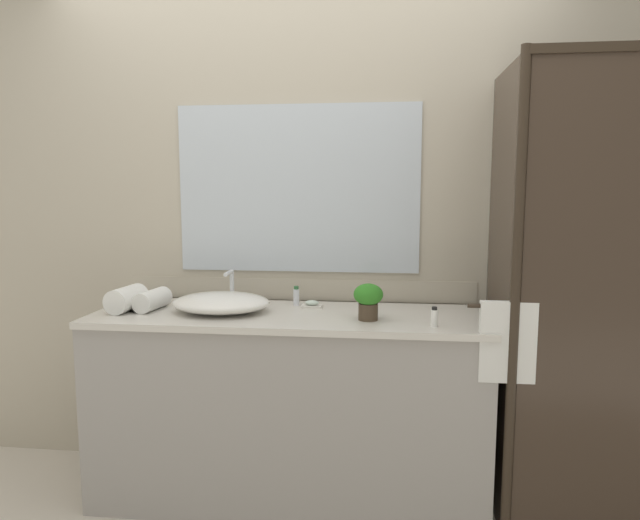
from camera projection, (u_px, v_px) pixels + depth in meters
The scene contains 12 objects.
ground_plane at pixel (289, 496), 2.67m from camera, with size 8.00×8.00×0.00m, color beige.
wall_back_with_mirror at pixel (299, 222), 2.85m from camera, with size 4.40×0.06×2.60m.
vanity_cabinet at pixel (289, 406), 2.63m from camera, with size 1.80×0.58×0.90m.
shower_enclosure at pixel (594, 302), 2.22m from camera, with size 1.20×0.59×2.00m.
sink_basin at pixel (221, 303), 2.58m from camera, with size 0.45×0.35×0.09m, color white.
faucet at pixel (232, 293), 2.76m from camera, with size 0.17×0.13×0.17m.
potted_plant at pixel (368, 299), 2.42m from camera, with size 0.13×0.13×0.16m.
soap_dish at pixel (312, 305), 2.68m from camera, with size 0.10×0.07×0.04m.
amenity_bottle_lotion at pixel (296, 296), 2.73m from camera, with size 0.03×0.03×0.10m.
amenity_bottle_conditioner at pixel (434, 317), 2.31m from camera, with size 0.03×0.03×0.08m.
rolled_towel_near_edge at pixel (127, 299), 2.60m from camera, with size 0.12×0.12×0.21m, color white.
rolled_towel_middle at pixel (152, 300), 2.63m from camera, with size 0.10×0.10×0.21m, color white.
Camera 1 is at (0.44, -2.48, 1.47)m, focal length 31.18 mm.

